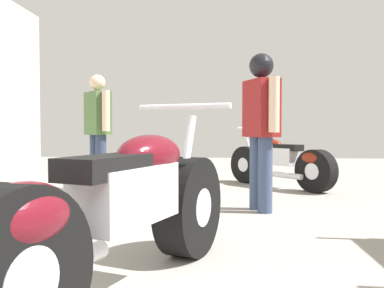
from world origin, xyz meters
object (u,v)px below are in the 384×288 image
at_px(motorcycle_maroon_cruiser, 122,214).
at_px(motorcycle_black_naked, 281,162).
at_px(mechanic_with_helmet, 261,117).
at_px(mechanic_in_blue, 98,125).

distance_m(motorcycle_maroon_cruiser, motorcycle_black_naked, 4.46).
relative_size(motorcycle_black_naked, mechanic_with_helmet, 0.95).
bearing_deg(mechanic_with_helmet, mechanic_in_blue, 148.02).
xyz_separation_m(motorcycle_maroon_cruiser, mechanic_with_helmet, (0.90, 2.39, 0.56)).
height_order(motorcycle_maroon_cruiser, motorcycle_black_naked, motorcycle_maroon_cruiser).
height_order(motorcycle_black_naked, mechanic_with_helmet, mechanic_with_helmet).
relative_size(motorcycle_black_naked, mechanic_in_blue, 0.96).
xyz_separation_m(motorcycle_black_naked, mechanic_in_blue, (-2.62, -0.50, 0.55)).
bearing_deg(motorcycle_maroon_cruiser, mechanic_in_blue, 108.62).
xyz_separation_m(motorcycle_black_naked, mechanic_with_helmet, (-0.46, -1.86, 0.62)).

